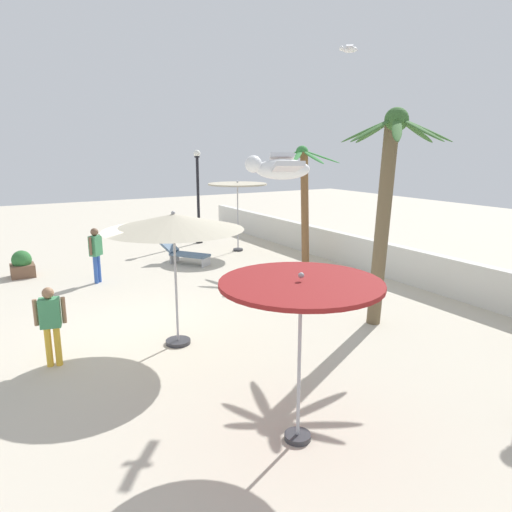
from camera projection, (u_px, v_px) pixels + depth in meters
ground_plane at (149, 331)px, 10.54m from camera, size 56.00×56.00×0.00m
boundary_wall at (402, 264)px, 14.35m from camera, size 25.20×0.30×1.08m
patio_umbrella_0 at (301, 291)px, 6.12m from camera, size 2.16×2.16×2.43m
patio_umbrella_1 at (238, 187)px, 18.23m from camera, size 2.28×2.28×2.78m
patio_umbrella_2 at (174, 223)px, 9.28m from camera, size 2.81×2.81×2.80m
palm_tree_0 at (387, 193)px, 10.18m from camera, size 2.28×2.28×4.84m
palm_tree_2 at (303, 187)px, 16.24m from camera, size 2.59×2.51×4.10m
lamp_post_1 at (198, 194)px, 19.89m from camera, size 0.29×0.29×3.94m
lounge_chair_1 at (184, 253)px, 16.56m from camera, size 1.85×1.54×0.84m
guest_0 at (51, 319)px, 8.65m from camera, size 0.31×0.55×1.54m
guest_1 at (96, 250)px, 14.09m from camera, size 0.42×0.43×1.69m
seagull_0 at (279, 167)px, 2.72m from camera, size 0.94×0.60×0.16m
seagull_1 at (349, 49)px, 9.67m from camera, size 0.93×0.85×0.16m
planter at (22, 265)px, 14.91m from camera, size 0.70×0.70×0.85m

